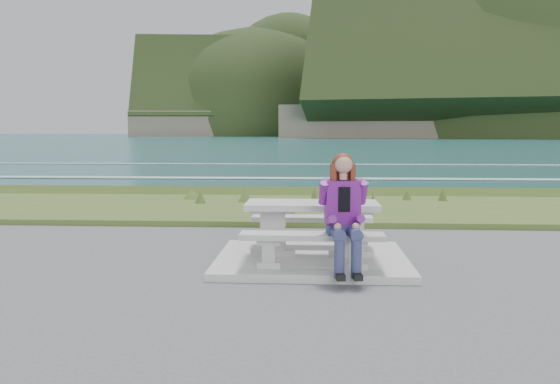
# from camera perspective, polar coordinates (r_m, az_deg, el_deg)

# --- Properties ---
(concrete_slab) EXTENTS (2.60, 2.10, 0.10)m
(concrete_slab) POSITION_cam_1_polar(r_m,az_deg,el_deg) (7.62, 3.33, -7.05)
(concrete_slab) COLOR #A8A8A3
(concrete_slab) RESTS_ON ground
(picnic_table) EXTENTS (1.80, 0.75, 0.75)m
(picnic_table) POSITION_cam_1_polar(r_m,az_deg,el_deg) (7.49, 3.36, -2.34)
(picnic_table) COLOR #A8A8A3
(picnic_table) RESTS_ON concrete_slab
(bench_landward) EXTENTS (1.80, 0.35, 0.45)m
(bench_landward) POSITION_cam_1_polar(r_m,az_deg,el_deg) (6.85, 3.35, -5.15)
(bench_landward) COLOR #A8A8A3
(bench_landward) RESTS_ON concrete_slab
(bench_seaward) EXTENTS (1.80, 0.35, 0.45)m
(bench_seaward) POSITION_cam_1_polar(r_m,az_deg,el_deg) (8.22, 3.35, -3.21)
(bench_seaward) COLOR #A8A8A3
(bench_seaward) RESTS_ON concrete_slab
(grass_verge) EXTENTS (160.00, 4.50, 0.22)m
(grass_verge) POSITION_cam_1_polar(r_m,az_deg,el_deg) (12.54, 3.33, -1.98)
(grass_verge) COLOR #375720
(grass_verge) RESTS_ON ground
(shore_drop) EXTENTS (160.00, 0.80, 2.20)m
(shore_drop) POSITION_cam_1_polar(r_m,az_deg,el_deg) (15.42, 3.33, -0.42)
(shore_drop) COLOR #6C6251
(shore_drop) RESTS_ON ground
(ocean) EXTENTS (1600.00, 1600.00, 0.09)m
(ocean) POSITION_cam_1_polar(r_m,az_deg,el_deg) (32.69, 3.32, 0.10)
(ocean) COLOR #1D5154
(ocean) RESTS_ON ground
(seated_woman) EXTENTS (0.48, 0.76, 1.45)m
(seated_woman) POSITION_cam_1_polar(r_m,az_deg,el_deg) (6.69, 6.74, -3.85)
(seated_woman) COLOR navy
(seated_woman) RESTS_ON concrete_slab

